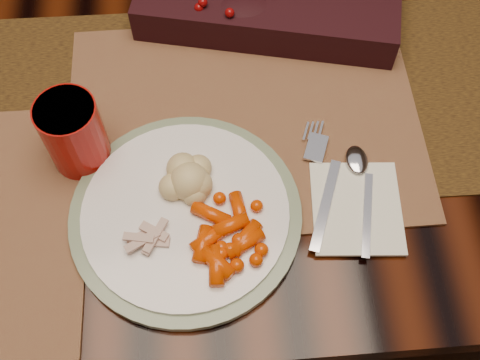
{
  "coord_description": "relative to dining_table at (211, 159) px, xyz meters",
  "views": [
    {
      "loc": [
        0.01,
        -0.64,
        1.46
      ],
      "look_at": [
        0.04,
        -0.29,
        0.8
      ],
      "focal_mm": 45.0,
      "sensor_mm": 36.0,
      "label": 1
    }
  ],
  "objects": [
    {
      "name": "floor",
      "position": [
        0.0,
        0.0,
        -0.38
      ],
      "size": [
        5.0,
        5.0,
        0.0
      ],
      "primitive_type": "plane",
      "color": "black",
      "rests_on": "ground"
    },
    {
      "name": "napkin",
      "position": [
        0.19,
        -0.32,
        0.38
      ],
      "size": [
        0.12,
        0.14,
        0.0
      ],
      "primitive_type": "cube",
      "rotation": [
        0.0,
        0.0,
        -0.07
      ],
      "color": "white",
      "rests_on": "placemat_main"
    },
    {
      "name": "fork",
      "position": [
        0.15,
        -0.29,
        0.39
      ],
      "size": [
        0.09,
        0.17,
        0.0
      ],
      "primitive_type": null,
      "rotation": [
        0.0,
        0.0,
        -0.36
      ],
      "color": "#B1B1C2",
      "rests_on": "napkin"
    },
    {
      "name": "turkey_shreds",
      "position": [
        -0.08,
        -0.34,
        0.4
      ],
      "size": [
        0.08,
        0.07,
        0.01
      ],
      "primitive_type": null,
      "rotation": [
        0.0,
        0.0,
        0.24
      ],
      "color": "tan",
      "rests_on": "dinner_plate"
    },
    {
      "name": "red_cup",
      "position": [
        -0.17,
        -0.21,
        0.43
      ],
      "size": [
        0.09,
        0.09,
        0.11
      ],
      "primitive_type": "cylinder",
      "rotation": [
        0.0,
        0.0,
        -0.21
      ],
      "color": "#A40C07",
      "rests_on": "placemat_main"
    },
    {
      "name": "table_runner",
      "position": [
        0.05,
        -0.13,
        0.38
      ],
      "size": [
        1.71,
        0.38,
        0.0
      ],
      "primitive_type": "cube",
      "rotation": [
        0.0,
        0.0,
        -0.02
      ],
      "color": "#452905",
      "rests_on": "dining_table"
    },
    {
      "name": "dining_table",
      "position": [
        0.0,
        0.0,
        0.0
      ],
      "size": [
        1.8,
        1.0,
        0.75
      ],
      "primitive_type": "cube",
      "color": "black",
      "rests_on": "floor"
    },
    {
      "name": "baby_carrots",
      "position": [
        -0.01,
        -0.35,
        0.4
      ],
      "size": [
        0.11,
        0.09,
        0.02
      ],
      "primitive_type": null,
      "rotation": [
        0.0,
        0.0,
        0.0
      ],
      "color": "#D13900",
      "rests_on": "dinner_plate"
    },
    {
      "name": "dinner_plate",
      "position": [
        -0.03,
        -0.31,
        0.39
      ],
      "size": [
        0.36,
        0.36,
        0.02
      ],
      "primitive_type": "cylinder",
      "rotation": [
        0.0,
        0.0,
        0.23
      ],
      "color": "white",
      "rests_on": "placemat_main"
    },
    {
      "name": "placemat_main",
      "position": [
        0.05,
        -0.17,
        0.38
      ],
      "size": [
        0.49,
        0.36,
        0.0
      ],
      "primitive_type": "cube",
      "rotation": [
        0.0,
        0.0,
        -0.0
      ],
      "color": "brown",
      "rests_on": "dining_table"
    },
    {
      "name": "spoon",
      "position": [
        0.2,
        -0.3,
        0.39
      ],
      "size": [
        0.06,
        0.15,
        0.0
      ],
      "primitive_type": null,
      "rotation": [
        0.0,
        0.0,
        -0.22
      ],
      "color": "#B4B5C4",
      "rests_on": "napkin"
    },
    {
      "name": "mashed_potatoes",
      "position": [
        -0.03,
        -0.27,
        0.42
      ],
      "size": [
        0.09,
        0.08,
        0.05
      ],
      "primitive_type": null,
      "rotation": [
        0.0,
        0.0,
        -0.04
      ],
      "color": "beige",
      "rests_on": "dinner_plate"
    }
  ]
}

